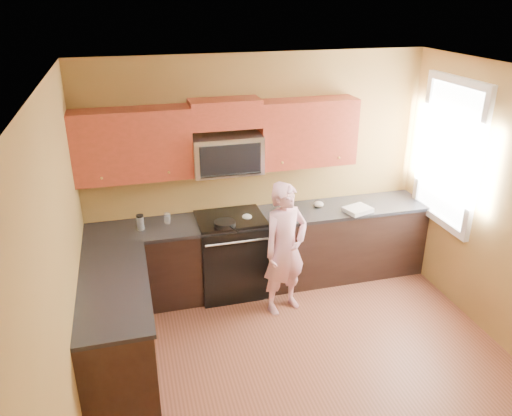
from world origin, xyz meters
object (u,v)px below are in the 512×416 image
object	(u,v)px
stove	(231,254)
travel_mug	(141,229)
frying_pan	(225,226)
butter_tub	(281,220)
woman	(285,249)
microwave	(227,172)

from	to	relation	value
stove	travel_mug	bearing A→B (deg)	179.57
frying_pan	butter_tub	distance (m)	0.65
travel_mug	woman	bearing A→B (deg)	-19.85
stove	frying_pan	size ratio (longest dim) A/B	2.29
stove	microwave	bearing A→B (deg)	90.00
stove	woman	world-z (taller)	woman
frying_pan	stove	bearing A→B (deg)	42.86
woman	butter_tub	xyz separation A→B (m)	(0.06, 0.36, 0.17)
microwave	woman	world-z (taller)	microwave
microwave	frying_pan	xyz separation A→B (m)	(-0.10, -0.33, -0.50)
stove	butter_tub	xyz separation A→B (m)	(0.54, -0.17, 0.45)
microwave	woman	xyz separation A→B (m)	(0.48, -0.65, -0.70)
frying_pan	travel_mug	xyz separation A→B (m)	(-0.89, 0.21, -0.03)
butter_tub	travel_mug	xyz separation A→B (m)	(-1.54, 0.17, 0.00)
woman	butter_tub	bearing A→B (deg)	61.44
butter_tub	travel_mug	size ratio (longest dim) A/B	0.81
microwave	butter_tub	world-z (taller)	microwave
woman	frying_pan	world-z (taller)	woman
stove	butter_tub	world-z (taller)	butter_tub
frying_pan	woman	bearing A→B (deg)	-48.59
frying_pan	travel_mug	bearing A→B (deg)	146.85
microwave	butter_tub	xyz separation A→B (m)	(0.54, -0.29, -0.53)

